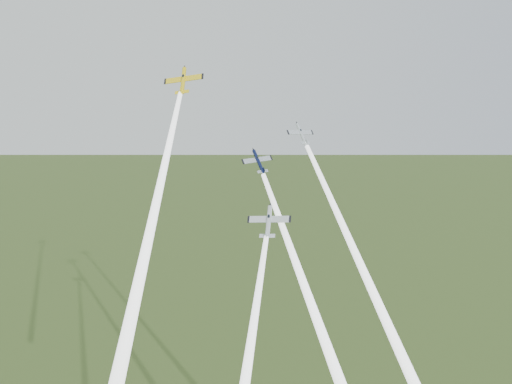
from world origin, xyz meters
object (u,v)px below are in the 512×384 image
plane_navy (258,161)px  plane_silver_low (269,222)px  plane_yellow (183,81)px  plane_silver_right (301,134)px

plane_navy → plane_silver_low: bearing=-107.0°
plane_yellow → plane_navy: size_ratio=1.24×
plane_silver_right → plane_silver_low: 23.80m
plane_navy → plane_silver_right: 12.60m
plane_silver_right → plane_silver_low: plane_silver_right is taller
plane_yellow → plane_silver_right: size_ratio=1.28×
plane_silver_right → plane_yellow: bearing=153.6°
plane_navy → plane_silver_low: size_ratio=0.80×
plane_yellow → plane_navy: 23.01m
plane_yellow → plane_silver_low: size_ratio=0.99×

